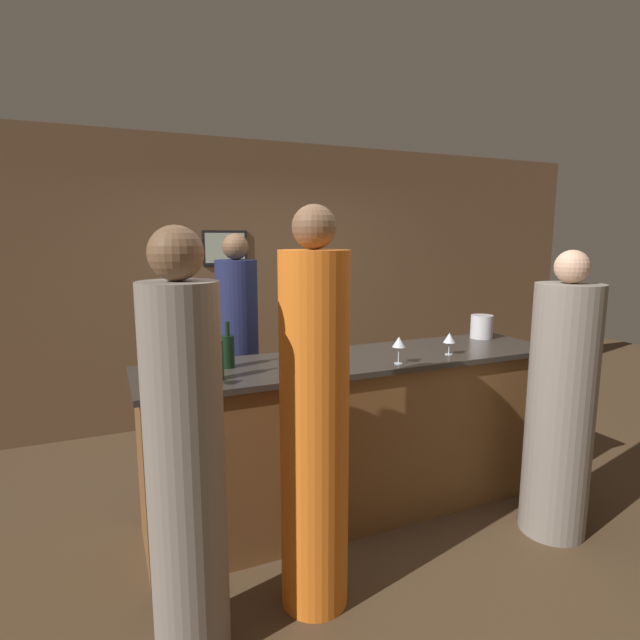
# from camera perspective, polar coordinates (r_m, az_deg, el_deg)

# --- Properties ---
(ground_plane) EXTENTS (14.00, 14.00, 0.00)m
(ground_plane) POSITION_cam_1_polar(r_m,az_deg,el_deg) (3.70, 4.30, -20.60)
(ground_plane) COLOR #4C3823
(back_wall) EXTENTS (8.00, 0.08, 2.80)m
(back_wall) POSITION_cam_1_polar(r_m,az_deg,el_deg) (5.20, -6.50, 4.38)
(back_wall) COLOR brown
(back_wall) RESTS_ON ground_plane
(bar_counter) EXTENTS (2.84, 0.71, 1.07)m
(bar_counter) POSITION_cam_1_polar(r_m,az_deg,el_deg) (3.47, 4.41, -12.88)
(bar_counter) COLOR brown
(bar_counter) RESTS_ON ground_plane
(bartender) EXTENTS (0.32, 0.32, 1.88)m
(bartender) POSITION_cam_1_polar(r_m,az_deg,el_deg) (3.92, -9.30, -5.01)
(bartender) COLOR #1E234C
(bartender) RESTS_ON ground_plane
(guest_0) EXTENTS (0.34, 0.34, 2.00)m
(guest_0) POSITION_cam_1_polar(r_m,az_deg,el_deg) (2.49, -0.65, -12.12)
(guest_0) COLOR orange
(guest_0) RESTS_ON ground_plane
(guest_1) EXTENTS (0.34, 0.34, 1.90)m
(guest_1) POSITION_cam_1_polar(r_m,az_deg,el_deg) (2.31, -15.11, -15.50)
(guest_1) COLOR gray
(guest_1) RESTS_ON ground_plane
(guest_2) EXTENTS (0.39, 0.39, 1.78)m
(guest_2) POSITION_cam_1_polar(r_m,az_deg,el_deg) (3.45, 25.79, -8.98)
(guest_2) COLOR gray
(guest_2) RESTS_ON ground_plane
(wine_bottle_0) EXTENTS (0.08, 0.08, 0.28)m
(wine_bottle_0) POSITION_cam_1_polar(r_m,az_deg,el_deg) (3.07, -10.46, -3.45)
(wine_bottle_0) COLOR black
(wine_bottle_0) RESTS_ON bar_counter
(wine_bottle_1) EXTENTS (0.08, 0.08, 0.30)m
(wine_bottle_1) POSITION_cam_1_polar(r_m,az_deg,el_deg) (2.82, -11.73, -4.37)
(wine_bottle_1) COLOR #19381E
(wine_bottle_1) RESTS_ON bar_counter
(ice_bucket) EXTENTS (0.17, 0.17, 0.18)m
(ice_bucket) POSITION_cam_1_polar(r_m,az_deg,el_deg) (4.10, 17.99, -0.72)
(ice_bucket) COLOR silver
(ice_bucket) RESTS_ON bar_counter
(wine_glass_0) EXTENTS (0.08, 0.08, 0.15)m
(wine_glass_0) POSITION_cam_1_polar(r_m,az_deg,el_deg) (3.45, 14.57, -2.04)
(wine_glass_0) COLOR silver
(wine_glass_0) RESTS_ON bar_counter
(wine_glass_1) EXTENTS (0.08, 0.08, 0.16)m
(wine_glass_1) POSITION_cam_1_polar(r_m,az_deg,el_deg) (2.69, -12.48, -4.98)
(wine_glass_1) COLOR silver
(wine_glass_1) RESTS_ON bar_counter
(wine_glass_2) EXTENTS (0.08, 0.08, 0.14)m
(wine_glass_2) POSITION_cam_1_polar(r_m,az_deg,el_deg) (2.88, -2.81, -4.08)
(wine_glass_2) COLOR silver
(wine_glass_2) RESTS_ON bar_counter
(wine_glass_3) EXTENTS (0.08, 0.08, 0.17)m
(wine_glass_3) POSITION_cam_1_polar(r_m,az_deg,el_deg) (3.14, 9.01, -2.57)
(wine_glass_3) COLOR silver
(wine_glass_3) RESTS_ON bar_counter
(wine_glass_4) EXTENTS (0.07, 0.07, 0.17)m
(wine_glass_4) POSITION_cam_1_polar(r_m,az_deg,el_deg) (2.94, -14.77, -3.64)
(wine_glass_4) COLOR silver
(wine_glass_4) RESTS_ON bar_counter
(wine_glass_5) EXTENTS (0.08, 0.08, 0.17)m
(wine_glass_5) POSITION_cam_1_polar(r_m,az_deg,el_deg) (2.70, -14.66, -4.80)
(wine_glass_5) COLOR silver
(wine_glass_5) RESTS_ON bar_counter
(wine_glass_6) EXTENTS (0.06, 0.06, 0.17)m
(wine_glass_6) POSITION_cam_1_polar(r_m,az_deg,el_deg) (2.80, -15.70, -4.47)
(wine_glass_6) COLOR silver
(wine_glass_6) RESTS_ON bar_counter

